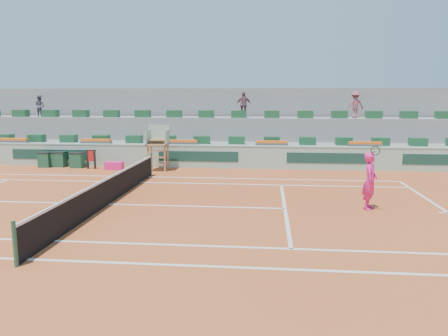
% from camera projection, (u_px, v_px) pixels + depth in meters
% --- Properties ---
extents(ground, '(90.00, 90.00, 0.00)m').
position_uv_depth(ground, '(108.00, 204.00, 15.94)').
color(ground, '#A1451F').
rests_on(ground, ground).
extents(seating_tier_lower, '(36.00, 4.00, 1.20)m').
position_uv_depth(seating_tier_lower, '(172.00, 151.00, 26.34)').
color(seating_tier_lower, gray).
rests_on(seating_tier_lower, ground).
extents(seating_tier_upper, '(36.00, 2.40, 2.60)m').
position_uv_depth(seating_tier_upper, '(177.00, 137.00, 27.80)').
color(seating_tier_upper, gray).
rests_on(seating_tier_upper, ground).
extents(stadium_back_wall, '(36.00, 0.40, 4.40)m').
position_uv_depth(stadium_back_wall, '(181.00, 122.00, 29.22)').
color(stadium_back_wall, gray).
rests_on(stadium_back_wall, ground).
extents(player_bag, '(0.96, 0.43, 0.43)m').
position_uv_depth(player_bag, '(114.00, 166.00, 23.40)').
color(player_bag, '#F11F81').
rests_on(player_bag, ground).
extents(spectator_left, '(0.78, 0.67, 1.37)m').
position_uv_depth(spectator_left, '(40.00, 106.00, 27.98)').
color(spectator_left, '#535260').
rests_on(spectator_left, seating_tier_upper).
extents(spectator_mid, '(0.94, 0.41, 1.58)m').
position_uv_depth(spectator_mid, '(244.00, 105.00, 26.42)').
color(spectator_mid, '#6E4955').
rests_on(spectator_mid, seating_tier_upper).
extents(spectator_right, '(1.13, 0.80, 1.59)m').
position_uv_depth(spectator_right, '(355.00, 105.00, 26.01)').
color(spectator_right, '#8F474F').
rests_on(spectator_right, seating_tier_upper).
extents(court_lines, '(23.89, 11.09, 0.01)m').
position_uv_depth(court_lines, '(108.00, 204.00, 15.94)').
color(court_lines, silver).
rests_on(court_lines, ground).
extents(tennis_net, '(0.10, 11.97, 1.10)m').
position_uv_depth(tennis_net, '(108.00, 190.00, 15.85)').
color(tennis_net, black).
rests_on(tennis_net, ground).
extents(advertising_hoarding, '(36.00, 0.34, 1.26)m').
position_uv_depth(advertising_hoarding, '(163.00, 156.00, 24.17)').
color(advertising_hoarding, '#92B8A2').
rests_on(advertising_hoarding, ground).
extents(umpire_chair, '(1.10, 0.90, 2.40)m').
position_uv_depth(umpire_chair, '(158.00, 141.00, 23.04)').
color(umpire_chair, '#9F663C').
rests_on(umpire_chair, ground).
extents(seat_row_lower, '(32.90, 0.60, 0.44)m').
position_uv_depth(seat_row_lower, '(168.00, 139.00, 25.33)').
color(seat_row_lower, '#194D29').
rests_on(seat_row_lower, seating_tier_lower).
extents(seat_row_upper, '(32.90, 0.60, 0.44)m').
position_uv_depth(seat_row_upper, '(174.00, 114.00, 26.96)').
color(seat_row_upper, '#194D29').
rests_on(seat_row_upper, seating_tier_upper).
extents(flower_planters, '(26.80, 0.36, 0.28)m').
position_uv_depth(flower_planters, '(139.00, 142.00, 24.70)').
color(flower_planters, '#505050').
rests_on(flower_planters, seating_tier_lower).
extents(drink_cooler_a, '(0.69, 0.60, 0.84)m').
position_uv_depth(drink_cooler_a, '(77.00, 160.00, 24.06)').
color(drink_cooler_a, '#17472F').
rests_on(drink_cooler_a, ground).
extents(drink_cooler_b, '(0.78, 0.68, 0.84)m').
position_uv_depth(drink_cooler_b, '(59.00, 159.00, 24.38)').
color(drink_cooler_b, '#17472F').
rests_on(drink_cooler_b, ground).
extents(drink_cooler_c, '(0.66, 0.57, 0.84)m').
position_uv_depth(drink_cooler_c, '(45.00, 160.00, 24.21)').
color(drink_cooler_c, '#17472F').
rests_on(drink_cooler_c, ground).
extents(towel_rack, '(0.57, 0.09, 1.03)m').
position_uv_depth(towel_rack, '(91.00, 158.00, 23.64)').
color(towel_rack, black).
rests_on(towel_rack, ground).
extents(tennis_player, '(0.68, 0.98, 2.28)m').
position_uv_depth(tennis_player, '(370.00, 181.00, 15.11)').
color(tennis_player, '#F11F81').
rests_on(tennis_player, ground).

